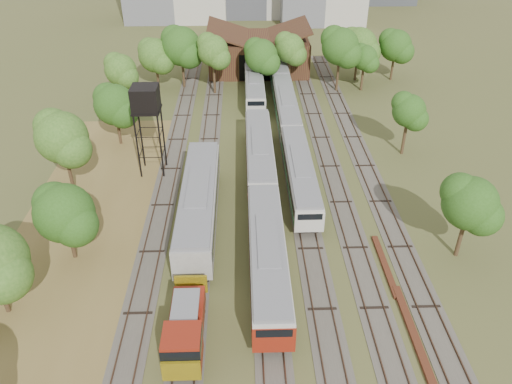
{
  "coord_description": "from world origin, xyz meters",
  "views": [
    {
      "loc": [
        -3.88,
        -23.78,
        28.14
      ],
      "look_at": [
        -2.67,
        16.04,
        2.5
      ],
      "focal_mm": 35.0,
      "sensor_mm": 36.0,
      "label": 1
    }
  ],
  "objects_px": {
    "railcar_red_set": "(263,198)",
    "water_tower": "(146,101)",
    "shunter_locomotive": "(186,332)",
    "railcar_green_set": "(286,107)"
  },
  "relations": [
    {
      "from": "railcar_red_set",
      "to": "shunter_locomotive",
      "type": "xyz_separation_m",
      "value": [
        -6.0,
        -15.98,
        -0.34
      ]
    },
    {
      "from": "water_tower",
      "to": "shunter_locomotive",
      "type": "bearing_deg",
      "value": -76.9
    },
    {
      "from": "railcar_red_set",
      "to": "shunter_locomotive",
      "type": "relative_size",
      "value": 4.27
    },
    {
      "from": "railcar_red_set",
      "to": "water_tower",
      "type": "distance_m",
      "value": 15.97
    },
    {
      "from": "shunter_locomotive",
      "to": "water_tower",
      "type": "relative_size",
      "value": 0.82
    },
    {
      "from": "railcar_red_set",
      "to": "water_tower",
      "type": "height_order",
      "value": "water_tower"
    },
    {
      "from": "railcar_red_set",
      "to": "shunter_locomotive",
      "type": "distance_m",
      "value": 17.07
    },
    {
      "from": "railcar_red_set",
      "to": "railcar_green_set",
      "type": "xyz_separation_m",
      "value": [
        4.0,
        22.06,
        -0.16
      ]
    },
    {
      "from": "shunter_locomotive",
      "to": "water_tower",
      "type": "bearing_deg",
      "value": 103.1
    },
    {
      "from": "railcar_red_set",
      "to": "railcar_green_set",
      "type": "height_order",
      "value": "railcar_red_set"
    }
  ]
}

